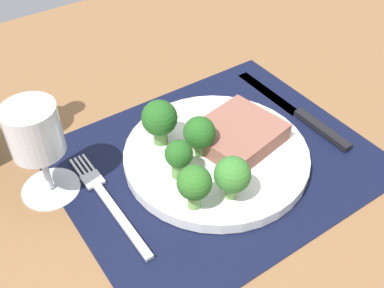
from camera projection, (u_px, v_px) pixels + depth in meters
The scene contains 12 objects.
ground_plane at pixel (215, 169), 63.25cm from camera, with size 140.00×110.00×3.00cm, color brown.
placemat at pixel (216, 160), 62.14cm from camera, with size 40.22×33.15×0.30cm, color black.
plate at pixel (216, 155), 61.49cm from camera, with size 24.52×24.52×1.60cm, color white.
steak at pixel (237, 133), 61.66cm from camera, with size 10.76×9.52×2.50cm, color #8C5647.
broccoli_near_fork at pixel (179, 156), 55.58cm from camera, with size 3.47×3.47×5.36cm.
broccoli_front_edge at pixel (159, 119), 59.64cm from camera, with size 4.76×4.76×6.52cm.
broccoli_center at pixel (199, 133), 58.09cm from camera, with size 4.14×4.14×5.81cm.
broccoli_back_left at pixel (232, 175), 52.76cm from camera, with size 4.35×4.35×5.85cm.
broccoli_near_steak at pixel (194, 184), 51.60cm from camera, with size 4.05×4.05×5.94cm.
fork at pixel (108, 201), 56.32cm from camera, with size 2.40×19.20×0.50cm.
knife at pixel (300, 114), 68.85cm from camera, with size 1.80×23.00×0.80cm.
wine_glass at pixel (36, 137), 52.56cm from camera, with size 7.32×7.32×13.02cm.
Camera 1 is at (-27.82, -34.70, 43.71)cm, focal length 43.31 mm.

